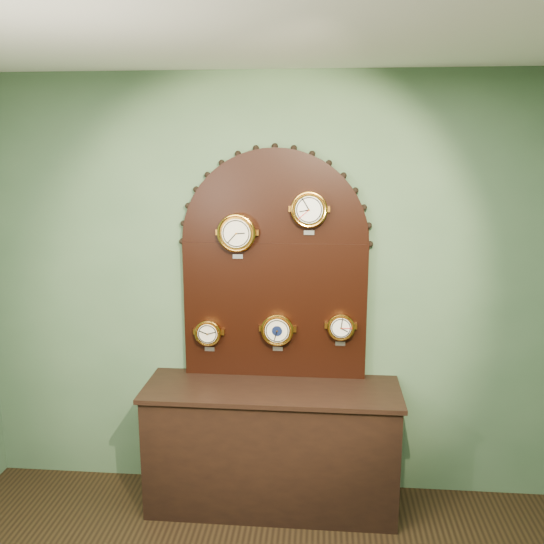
# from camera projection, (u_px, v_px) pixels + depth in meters

# --- Properties ---
(wall_back) EXTENTS (4.00, 0.00, 4.00)m
(wall_back) POSITION_uv_depth(u_px,v_px,m) (275.00, 291.00, 3.88)
(wall_back) COLOR #4A6B49
(wall_back) RESTS_ON ground
(shop_counter) EXTENTS (1.60, 0.50, 0.80)m
(shop_counter) POSITION_uv_depth(u_px,v_px,m) (272.00, 449.00, 3.83)
(shop_counter) COLOR black
(shop_counter) RESTS_ON ground_plane
(display_board) EXTENTS (1.26, 0.06, 1.53)m
(display_board) POSITION_uv_depth(u_px,v_px,m) (275.00, 259.00, 3.78)
(display_board) COLOR black
(display_board) RESTS_ON shop_counter
(roman_clock) EXTENTS (0.25, 0.08, 0.30)m
(roman_clock) POSITION_uv_depth(u_px,v_px,m) (237.00, 233.00, 3.70)
(roman_clock) COLOR orange
(roman_clock) RESTS_ON display_board
(arabic_clock) EXTENTS (0.23, 0.08, 0.28)m
(arabic_clock) POSITION_uv_depth(u_px,v_px,m) (309.00, 209.00, 3.63)
(arabic_clock) COLOR orange
(arabic_clock) RESTS_ON display_board
(hygrometer) EXTENTS (0.18, 0.08, 0.23)m
(hygrometer) POSITION_uv_depth(u_px,v_px,m) (208.00, 333.00, 3.86)
(hygrometer) COLOR orange
(hygrometer) RESTS_ON display_board
(barometer) EXTENTS (0.21, 0.08, 0.26)m
(barometer) POSITION_uv_depth(u_px,v_px,m) (277.00, 329.00, 3.81)
(barometer) COLOR orange
(barometer) RESTS_ON display_board
(tide_clock) EXTENTS (0.18, 0.08, 0.23)m
(tide_clock) POSITION_uv_depth(u_px,v_px,m) (341.00, 327.00, 3.77)
(tide_clock) COLOR orange
(tide_clock) RESTS_ON display_board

